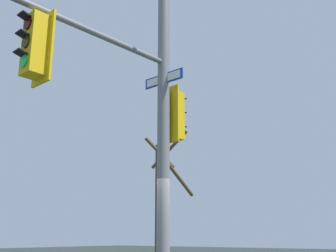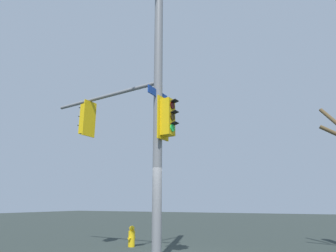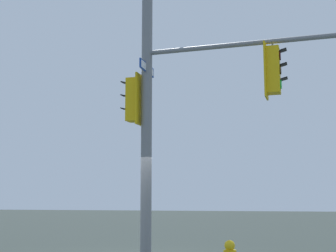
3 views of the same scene
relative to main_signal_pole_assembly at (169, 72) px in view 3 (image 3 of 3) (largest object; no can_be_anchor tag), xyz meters
The scene contains 1 object.
main_signal_pole_assembly is the anchor object (origin of this frame).
Camera 3 is at (11.60, 3.31, 1.55)m, focal length 51.40 mm.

